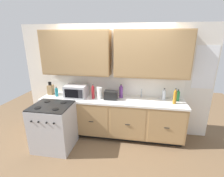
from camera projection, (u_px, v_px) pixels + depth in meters
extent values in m
plane|color=brown|center=(109.00, 142.00, 3.58)|extent=(8.00, 8.00, 0.00)
cube|color=white|center=(114.00, 80.00, 3.80)|extent=(4.33, 0.05, 2.49)
cube|color=white|center=(114.00, 86.00, 3.81)|extent=(3.13, 0.01, 0.40)
cube|color=tan|center=(76.00, 53.00, 3.55)|extent=(1.51, 0.34, 0.95)
cube|color=#A58052|center=(73.00, 54.00, 3.39)|extent=(1.48, 0.01, 0.89)
cube|color=tan|center=(152.00, 54.00, 3.30)|extent=(1.51, 0.34, 0.95)
cube|color=#A58052|center=(152.00, 55.00, 3.13)|extent=(1.48, 0.01, 0.89)
cube|color=white|center=(205.00, 68.00, 3.36)|extent=(0.44, 0.01, 0.90)
cube|color=black|center=(112.00, 132.00, 3.88)|extent=(3.07, 0.48, 0.10)
cube|color=tan|center=(112.00, 116.00, 3.72)|extent=(3.13, 0.60, 0.76)
cube|color=#A88354|center=(57.00, 118.00, 3.62)|extent=(0.72, 0.01, 0.70)
cube|color=black|center=(57.00, 119.00, 3.61)|extent=(0.10, 0.01, 0.01)
cube|color=#A88354|center=(91.00, 121.00, 3.50)|extent=(0.72, 0.01, 0.70)
cube|color=black|center=(91.00, 122.00, 3.49)|extent=(0.10, 0.01, 0.01)
cube|color=#A88354|center=(128.00, 124.00, 3.37)|extent=(0.72, 0.01, 0.70)
cube|color=black|center=(128.00, 125.00, 3.36)|extent=(0.10, 0.01, 0.01)
cube|color=#A88354|center=(167.00, 127.00, 3.25)|extent=(0.72, 0.01, 0.70)
cube|color=black|center=(167.00, 128.00, 3.24)|extent=(0.10, 0.01, 0.01)
cube|color=white|center=(111.00, 100.00, 3.60)|extent=(3.16, 0.63, 0.04)
cube|color=#A8AAAF|center=(141.00, 101.00, 3.52)|extent=(0.56, 0.38, 0.02)
cube|color=#B7B7BC|center=(54.00, 127.00, 3.31)|extent=(0.76, 0.66, 0.92)
cube|color=black|center=(51.00, 106.00, 3.17)|extent=(0.74, 0.65, 0.02)
cylinder|color=black|center=(38.00, 108.00, 3.04)|extent=(0.12, 0.12, 0.01)
cylinder|color=black|center=(56.00, 109.00, 2.98)|extent=(0.12, 0.12, 0.01)
cylinder|color=black|center=(47.00, 101.00, 3.34)|extent=(0.12, 0.12, 0.01)
cylinder|color=black|center=(63.00, 103.00, 3.28)|extent=(0.12, 0.12, 0.01)
cylinder|color=black|center=(31.00, 121.00, 2.93)|extent=(0.03, 0.02, 0.03)
cylinder|color=black|center=(38.00, 122.00, 2.91)|extent=(0.03, 0.02, 0.03)
cylinder|color=black|center=(46.00, 123.00, 2.88)|extent=(0.03, 0.02, 0.03)
cylinder|color=black|center=(54.00, 123.00, 2.86)|extent=(0.03, 0.02, 0.03)
cube|color=#B7B7BC|center=(76.00, 91.00, 3.67)|extent=(0.48, 0.36, 0.28)
cube|color=black|center=(71.00, 94.00, 3.50)|extent=(0.31, 0.01, 0.19)
cube|color=#28282D|center=(80.00, 94.00, 3.47)|extent=(0.10, 0.01, 0.19)
cube|color=black|center=(111.00, 95.00, 3.54)|extent=(0.28, 0.18, 0.19)
cube|color=black|center=(109.00, 91.00, 3.52)|extent=(0.02, 0.13, 0.01)
cube|color=black|center=(113.00, 91.00, 3.51)|extent=(0.02, 0.13, 0.01)
cube|color=#9C794E|center=(51.00, 90.00, 3.86)|extent=(0.11, 0.14, 0.22)
cylinder|color=black|center=(49.00, 84.00, 3.80)|extent=(0.02, 0.02, 0.09)
cylinder|color=black|center=(49.00, 84.00, 3.80)|extent=(0.02, 0.02, 0.09)
cylinder|color=black|center=(50.00, 84.00, 3.80)|extent=(0.02, 0.02, 0.09)
cylinder|color=black|center=(51.00, 84.00, 3.80)|extent=(0.02, 0.02, 0.09)
cylinder|color=#B2B5BA|center=(141.00, 93.00, 3.66)|extent=(0.02, 0.02, 0.20)
cylinder|color=white|center=(99.00, 93.00, 3.59)|extent=(0.12, 0.12, 0.26)
cylinder|color=#9E6619|center=(175.00, 98.00, 3.29)|extent=(0.07, 0.07, 0.26)
cone|color=#9E6619|center=(176.00, 90.00, 3.25)|extent=(0.06, 0.06, 0.07)
cylinder|color=black|center=(176.00, 89.00, 3.24)|extent=(0.02, 0.02, 0.02)
cylinder|color=#237A38|center=(178.00, 96.00, 3.48)|extent=(0.07, 0.07, 0.19)
cone|color=#237A38|center=(178.00, 91.00, 3.44)|extent=(0.06, 0.06, 0.05)
cylinder|color=black|center=(179.00, 90.00, 3.44)|extent=(0.02, 0.02, 0.02)
cylinder|color=silver|center=(164.00, 95.00, 3.54)|extent=(0.08, 0.08, 0.20)
cone|color=silver|center=(164.00, 90.00, 3.50)|extent=(0.07, 0.07, 0.05)
cylinder|color=black|center=(165.00, 89.00, 3.49)|extent=(0.03, 0.03, 0.02)
cylinder|color=#663384|center=(121.00, 92.00, 3.64)|extent=(0.08, 0.08, 0.25)
cone|color=#663384|center=(121.00, 86.00, 3.60)|extent=(0.07, 0.07, 0.06)
cylinder|color=black|center=(121.00, 85.00, 3.59)|extent=(0.03, 0.03, 0.02)
cylinder|color=#1E707A|center=(57.00, 92.00, 3.74)|extent=(0.07, 0.07, 0.18)
cone|color=#1E707A|center=(56.00, 88.00, 3.70)|extent=(0.06, 0.06, 0.04)
cylinder|color=black|center=(56.00, 87.00, 3.70)|extent=(0.02, 0.02, 0.02)
cylinder|color=maroon|center=(93.00, 93.00, 3.58)|extent=(0.07, 0.07, 0.26)
cone|color=maroon|center=(93.00, 86.00, 3.53)|extent=(0.06, 0.06, 0.07)
cylinder|color=black|center=(93.00, 85.00, 3.52)|extent=(0.02, 0.02, 0.02)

